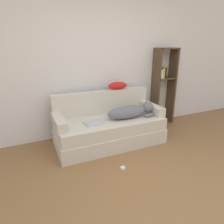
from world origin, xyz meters
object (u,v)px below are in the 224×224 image
(couch, at_px, (110,131))
(power_adapter, at_px, (123,168))
(bookshelf, at_px, (164,82))
(dog, at_px, (131,111))
(throw_pillow, at_px, (118,86))
(laptop, at_px, (94,123))

(couch, bearing_deg, power_adapter, -100.47)
(couch, distance_m, power_adapter, 0.82)
(bookshelf, height_order, power_adapter, bookshelf)
(couch, relative_size, dog, 2.11)
(dog, height_order, throw_pillow, throw_pillow)
(throw_pillow, bearing_deg, laptop, -145.13)
(bookshelf, bearing_deg, power_adapter, -142.22)
(couch, xyz_separation_m, throw_pillow, (0.31, 0.35, 0.70))
(couch, distance_m, dog, 0.50)
(dog, height_order, bookshelf, bookshelf)
(bookshelf, bearing_deg, couch, -163.48)
(power_adapter, bearing_deg, dog, 53.99)
(laptop, bearing_deg, power_adapter, -83.34)
(dog, relative_size, bookshelf, 0.55)
(dog, distance_m, laptop, 0.67)
(couch, xyz_separation_m, dog, (0.35, -0.09, 0.34))
(couch, relative_size, power_adapter, 30.28)
(dog, bearing_deg, throw_pillow, 95.23)
(couch, bearing_deg, throw_pillow, 48.28)
(bookshelf, xyz_separation_m, power_adapter, (-1.54, -1.19, -0.87))
(laptop, height_order, throw_pillow, throw_pillow)
(dog, xyz_separation_m, throw_pillow, (-0.04, 0.45, 0.36))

